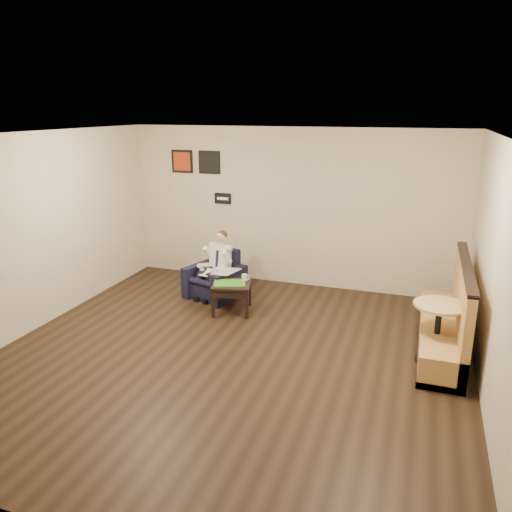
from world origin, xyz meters
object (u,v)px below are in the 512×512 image
(green_folder, at_px, (230,283))
(banquette, at_px, (444,307))
(cafe_table, at_px, (437,334))
(armchair, at_px, (215,275))
(coffee_mug, at_px, (245,277))
(seated_man, at_px, (210,268))
(side_table, at_px, (232,297))
(smartphone, at_px, (236,279))

(green_folder, distance_m, banquette, 3.15)
(cafe_table, bearing_deg, banquette, 80.65)
(green_folder, xyz_separation_m, cafe_table, (3.06, -0.69, -0.09))
(cafe_table, bearing_deg, armchair, 160.91)
(green_folder, xyz_separation_m, coffee_mug, (0.18, 0.20, 0.04))
(seated_man, relative_size, banquette, 0.46)
(armchair, relative_size, green_folder, 1.69)
(armchair, relative_size, banquette, 0.35)
(green_folder, bearing_deg, side_table, 48.23)
(coffee_mug, bearing_deg, green_folder, -131.77)
(smartphone, bearing_deg, armchair, 142.82)
(smartphone, xyz_separation_m, cafe_table, (3.03, -0.89, -0.09))
(seated_man, height_order, coffee_mug, seated_man)
(seated_man, relative_size, green_folder, 2.25)
(side_table, height_order, green_folder, green_folder)
(smartphone, bearing_deg, side_table, -97.35)
(side_table, xyz_separation_m, smartphone, (0.01, 0.18, 0.24))
(armchair, relative_size, smartphone, 5.45)
(green_folder, height_order, cafe_table, cafe_table)
(green_folder, bearing_deg, cafe_table, -12.66)
(seated_man, bearing_deg, smartphone, -6.07)
(armchair, xyz_separation_m, seated_man, (-0.03, -0.10, 0.14))
(smartphone, bearing_deg, seated_man, 152.21)
(armchair, bearing_deg, banquette, 4.63)
(armchair, distance_m, coffee_mug, 0.76)
(coffee_mug, bearing_deg, banquette, -8.92)
(banquette, bearing_deg, smartphone, 171.37)
(armchair, distance_m, seated_man, 0.18)
(seated_man, bearing_deg, cafe_table, -0.36)
(coffee_mug, height_order, banquette, banquette)
(green_folder, xyz_separation_m, banquette, (3.13, -0.26, 0.11))
(smartphone, relative_size, cafe_table, 0.19)
(side_table, bearing_deg, coffee_mug, 48.23)
(smartphone, bearing_deg, banquette, -13.18)
(smartphone, bearing_deg, green_folder, -103.96)
(side_table, bearing_deg, smartphone, 87.19)
(banquette, bearing_deg, side_table, 174.62)
(smartphone, distance_m, cafe_table, 3.16)
(side_table, xyz_separation_m, coffee_mug, (0.15, 0.17, 0.29))
(armchair, height_order, banquette, banquette)
(side_table, xyz_separation_m, green_folder, (-0.03, -0.03, 0.24))
(seated_man, distance_m, green_folder, 0.69)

